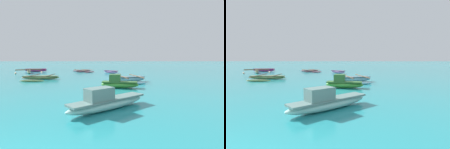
# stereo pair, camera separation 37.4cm
# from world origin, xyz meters

# --- Properties ---
(moored_boat_0) EXTENTS (3.92, 3.03, 0.55)m
(moored_boat_0) POSITION_xyz_m (-9.60, 23.26, 0.26)
(moored_boat_0) COLOR #CEB086
(moored_boat_0) RESTS_ON ground_plane
(moored_boat_1) EXTENTS (3.84, 4.41, 0.40)m
(moored_boat_1) POSITION_xyz_m (-4.99, 16.13, 0.19)
(moored_boat_1) COLOR #789958
(moored_boat_1) RESTS_ON ground_plane
(moored_boat_2) EXTENTS (3.15, 4.19, 0.55)m
(moored_boat_2) POSITION_xyz_m (3.95, 14.21, 0.26)
(moored_boat_2) COLOR #83BFD3
(moored_boat_2) RESTS_ON ground_plane
(moored_boat_3) EXTENTS (3.55, 3.21, 0.98)m
(moored_boat_3) POSITION_xyz_m (2.19, 5.45, 0.35)
(moored_boat_3) COLOR #93CFC7
(moored_boat_3) RESTS_ON ground_plane
(moored_boat_4) EXTENTS (2.28, 2.03, 0.39)m
(moored_boat_4) POSITION_xyz_m (2.23, 23.50, 0.22)
(moored_boat_4) COLOR #C07DC0
(moored_boat_4) RESTS_ON ground_plane
(moored_boat_5) EXTENTS (3.49, 0.95, 0.48)m
(moored_boat_5) POSITION_xyz_m (-9.84, 26.22, 0.27)
(moored_boat_5) COLOR #B7307C
(moored_boat_5) RESTS_ON ground_plane
(moored_boat_6) EXTENTS (2.85, 1.15, 0.99)m
(moored_boat_6) POSITION_xyz_m (2.89, 10.89, 0.35)
(moored_boat_6) COLOR green
(moored_boat_6) RESTS_ON ground_plane
(moored_boat_7) EXTENTS (3.76, 3.90, 0.36)m
(moored_boat_7) POSITION_xyz_m (-2.15, 25.66, 0.17)
(moored_boat_7) COLOR #CD7887
(moored_boat_7) RESTS_ON ground_plane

